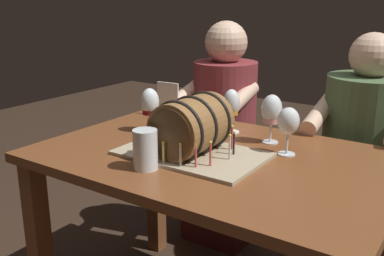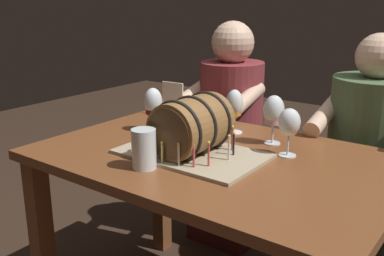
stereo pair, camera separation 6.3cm
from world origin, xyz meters
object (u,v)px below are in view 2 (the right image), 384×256
Objects in this scene: barrel_cake at (192,129)px; wine_glass_red at (153,104)px; dining_table at (215,185)px; wine_glass_amber at (234,105)px; beer_pint at (144,151)px; person_seated_left at (230,144)px; person_seated_right at (365,174)px; wine_glass_empty at (289,123)px; wine_glass_rose at (274,112)px; menu_card at (173,99)px.

barrel_cake is 2.77× the size of wine_glass_red.
barrel_cake is (-0.06, -0.06, 0.22)m from dining_table.
beer_pint is (-0.03, -0.51, -0.06)m from wine_glass_amber.
wine_glass_red is at bearing -148.08° from wine_glass_amber.
dining_table is 0.76m from person_seated_left.
person_seated_left is at bearing -179.99° from person_seated_right.
wine_glass_red reaches higher than wine_glass_amber.
dining_table is 7.32× the size of wine_glass_empty.
beer_pint is 0.11× the size of person_seated_left.
wine_glass_rose is at bearing 16.76° from wine_glass_red.
barrel_cake is at bearing 74.86° from beer_pint.
wine_glass_red is (-0.36, 0.08, 0.24)m from dining_table.
wine_glass_rose is at bearing 138.75° from wine_glass_empty.
wine_glass_empty is 0.51m from beer_pint.
wine_glass_rose is 0.16× the size of person_seated_left.
wine_glass_rose reaches higher than dining_table.
menu_card is at bearing 170.76° from wine_glass_rose.
menu_card is 0.14× the size of person_seated_right.
wine_glass_amber is at bearing -136.60° from person_seated_right.
wine_glass_red is at bearing -91.37° from person_seated_left.
wine_glass_rose is at bearing -43.93° from person_seated_left.
person_seated_right reaches higher than beer_pint.
dining_table is 0.76m from person_seated_right.
beer_pint is at bearing -64.87° from menu_card.
barrel_cake reaches higher than wine_glass_empty.
barrel_cake reaches higher than dining_table.
person_seated_right is (0.80, 0.35, -0.29)m from menu_card.
menu_card reaches higher than dining_table.
person_seated_right is at bearing 63.46° from beer_pint.
barrel_cake is 0.32m from wine_glass_amber.
dining_table is 6.96× the size of wine_glass_amber.
barrel_cake is 2.93× the size of wine_glass_empty.
wine_glass_empty is at bearing -41.25° from wine_glass_rose.
menu_card is (-0.34, 0.57, 0.02)m from beer_pint.
wine_glass_empty is 0.15× the size of person_seated_left.
dining_table is at bearing -12.82° from wine_glass_red.
wine_glass_amber is 0.99× the size of wine_glass_red.
menu_card is at bearing -156.29° from person_seated_right.
wine_glass_rose is 1.17× the size of menu_card.
beer_pint is (-0.11, -0.25, 0.18)m from dining_table.
menu_card is at bearing 120.93° from beer_pint.
wine_glass_amber is 1.05× the size of wine_glass_empty.
menu_card is at bearing -105.86° from person_seated_left.
person_seated_left reaches higher than wine_glass_red.
wine_glass_empty is at bearing -104.27° from person_seated_right.
person_seated_right reaches higher than wine_glass_empty.
dining_table is at bearing 66.59° from beer_pint.
wine_glass_red reaches higher than wine_glass_empty.
wine_glass_amber is 1.13× the size of menu_card.
wine_glass_rose is 0.16× the size of person_seated_right.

